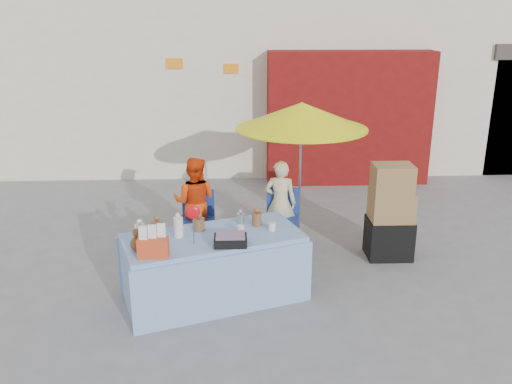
{
  "coord_description": "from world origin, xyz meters",
  "views": [
    {
      "loc": [
        -0.07,
        -6.31,
        3.32
      ],
      "look_at": [
        0.22,
        0.6,
        1.0
      ],
      "focal_mm": 38.0,
      "sensor_mm": 36.0,
      "label": 1
    }
  ],
  "objects_px": {
    "market_table": "(213,266)",
    "vendor_orange": "(195,202)",
    "vendor_beige": "(280,203)",
    "chair_right": "(281,231)",
    "umbrella": "(302,116)",
    "box_stack": "(390,215)",
    "chair_left": "(196,232)"
  },
  "relations": [
    {
      "from": "box_stack",
      "to": "market_table",
      "type": "bearing_deg",
      "value": -156.22
    },
    {
      "from": "umbrella",
      "to": "chair_left",
      "type": "bearing_deg",
      "value": -169.58
    },
    {
      "from": "vendor_orange",
      "to": "vendor_beige",
      "type": "distance_m",
      "value": 1.25
    },
    {
      "from": "vendor_beige",
      "to": "box_stack",
      "type": "relative_size",
      "value": 0.95
    },
    {
      "from": "market_table",
      "to": "chair_right",
      "type": "xyz_separation_m",
      "value": [
        0.94,
        1.46,
        -0.16
      ]
    },
    {
      "from": "vendor_orange",
      "to": "umbrella",
      "type": "xyz_separation_m",
      "value": [
        1.55,
        0.15,
        1.22
      ]
    },
    {
      "from": "vendor_orange",
      "to": "umbrella",
      "type": "bearing_deg",
      "value": -163.14
    },
    {
      "from": "market_table",
      "to": "box_stack",
      "type": "relative_size",
      "value": 1.72
    },
    {
      "from": "chair_right",
      "to": "box_stack",
      "type": "height_order",
      "value": "box_stack"
    },
    {
      "from": "vendor_beige",
      "to": "umbrella",
      "type": "height_order",
      "value": "umbrella"
    },
    {
      "from": "market_table",
      "to": "chair_right",
      "type": "height_order",
      "value": "market_table"
    },
    {
      "from": "chair_left",
      "to": "chair_right",
      "type": "relative_size",
      "value": 1.0
    },
    {
      "from": "market_table",
      "to": "box_stack",
      "type": "height_order",
      "value": "box_stack"
    },
    {
      "from": "chair_left",
      "to": "umbrella",
      "type": "height_order",
      "value": "umbrella"
    },
    {
      "from": "vendor_orange",
      "to": "box_stack",
      "type": "bearing_deg",
      "value": -179.51
    },
    {
      "from": "box_stack",
      "to": "vendor_orange",
      "type": "bearing_deg",
      "value": 169.16
    },
    {
      "from": "market_table",
      "to": "umbrella",
      "type": "height_order",
      "value": "umbrella"
    },
    {
      "from": "chair_left",
      "to": "vendor_orange",
      "type": "distance_m",
      "value": 0.44
    },
    {
      "from": "vendor_beige",
      "to": "umbrella",
      "type": "bearing_deg",
      "value": -142.11
    },
    {
      "from": "market_table",
      "to": "chair_left",
      "type": "xyz_separation_m",
      "value": [
        -0.31,
        1.46,
        -0.16
      ]
    },
    {
      "from": "vendor_beige",
      "to": "box_stack",
      "type": "xyz_separation_m",
      "value": [
        1.49,
        -0.52,
        -0.02
      ]
    },
    {
      "from": "vendor_orange",
      "to": "vendor_beige",
      "type": "height_order",
      "value": "vendor_orange"
    },
    {
      "from": "market_table",
      "to": "vendor_beige",
      "type": "distance_m",
      "value": 1.86
    },
    {
      "from": "vendor_beige",
      "to": "umbrella",
      "type": "xyz_separation_m",
      "value": [
        0.3,
        0.15,
        1.25
      ]
    },
    {
      "from": "chair_left",
      "to": "chair_right",
      "type": "height_order",
      "value": "same"
    },
    {
      "from": "market_table",
      "to": "vendor_orange",
      "type": "relative_size",
      "value": 1.73
    },
    {
      "from": "vendor_beige",
      "to": "chair_right",
      "type": "bearing_deg",
      "value": 102.65
    },
    {
      "from": "umbrella",
      "to": "box_stack",
      "type": "bearing_deg",
      "value": -29.55
    },
    {
      "from": "chair_right",
      "to": "umbrella",
      "type": "bearing_deg",
      "value": 55.11
    },
    {
      "from": "vendor_beige",
      "to": "box_stack",
      "type": "bearing_deg",
      "value": 171.93
    },
    {
      "from": "chair_right",
      "to": "box_stack",
      "type": "relative_size",
      "value": 0.63
    },
    {
      "from": "market_table",
      "to": "vendor_beige",
      "type": "height_order",
      "value": "market_table"
    }
  ]
}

